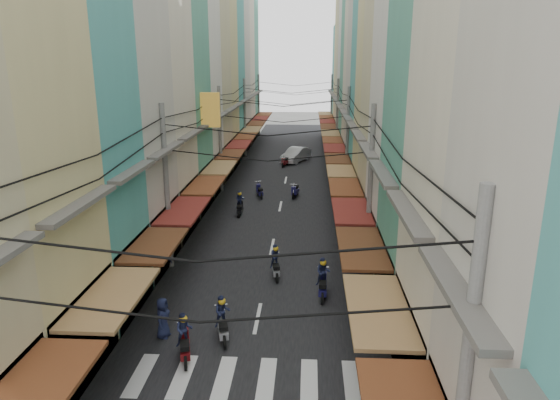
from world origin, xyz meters
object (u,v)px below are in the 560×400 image
at_px(traffic_sign, 431,320).
at_px(market_umbrella, 445,275).
at_px(bicycle, 399,336).
at_px(white_car, 296,162).

bearing_deg(traffic_sign, market_umbrella, 69.50).
bearing_deg(market_umbrella, traffic_sign, -110.50).
bearing_deg(bicycle, traffic_sign, -173.72).
relative_size(bicycle, traffic_sign, 0.44).
distance_m(market_umbrella, traffic_sign, 3.79).
height_order(bicycle, market_umbrella, market_umbrella).
relative_size(bicycle, market_umbrella, 0.54).
bearing_deg(traffic_sign, bicycle, 96.33).
distance_m(bicycle, traffic_sign, 3.87).
xyz_separation_m(white_car, bicycle, (4.86, -33.18, 0.00)).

